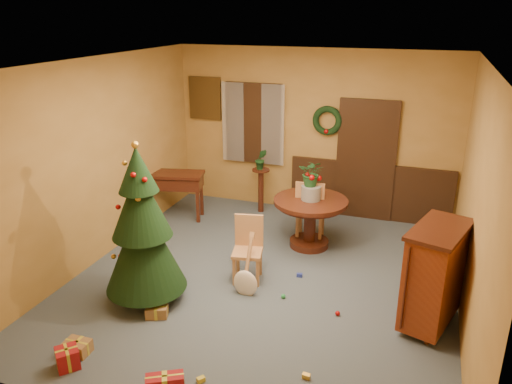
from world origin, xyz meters
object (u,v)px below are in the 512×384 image
at_px(dining_table, 310,214).
at_px(christmas_tree, 142,228).
at_px(writing_desk, 177,184).
at_px(chair_near, 248,246).
at_px(sideboard, 434,274).

height_order(dining_table, christmas_tree, christmas_tree).
bearing_deg(writing_desk, dining_table, -7.74).
xyz_separation_m(dining_table, chair_near, (-0.56, -1.23, -0.06)).
height_order(chair_near, christmas_tree, christmas_tree).
relative_size(christmas_tree, writing_desk, 2.03).
bearing_deg(christmas_tree, sideboard, 10.30).
relative_size(dining_table, sideboard, 0.91).
relative_size(writing_desk, sideboard, 0.82).
relative_size(dining_table, writing_desk, 1.11).
relative_size(chair_near, writing_desk, 0.88).
distance_m(christmas_tree, sideboard, 3.47).
bearing_deg(chair_near, dining_table, 65.39).
height_order(dining_table, writing_desk, writing_desk).
distance_m(dining_table, chair_near, 1.36).
xyz_separation_m(dining_table, sideboard, (1.81, -1.55, 0.12)).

